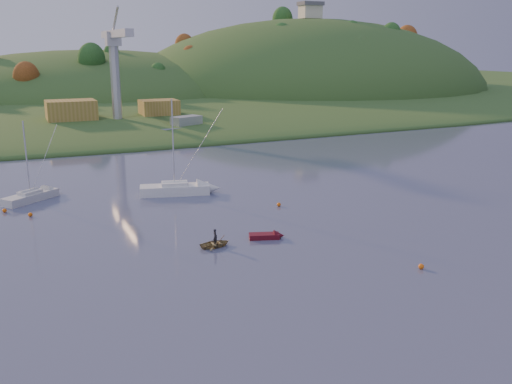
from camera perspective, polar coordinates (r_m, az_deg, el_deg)
name	(u,v)px	position (r m, az deg, el deg)	size (l,w,h in m)	color
far_shore	(61,95)	(247.08, -18.93, 9.16)	(620.00, 220.00, 1.50)	#2B4F1F
shore_slope	(83,111)	(182.73, -16.89, 7.72)	(640.00, 150.00, 7.00)	#2B4F1F
hill_center	(94,98)	(228.46, -15.91, 9.02)	(140.00, 120.00, 36.00)	#2B4F1F
hill_right	(308,94)	(241.82, 5.27, 9.77)	(150.00, 130.00, 60.00)	#2B4F1F
hilltop_house	(310,10)	(241.45, 5.46, 17.70)	(9.00, 7.00, 6.45)	beige
hillside_trees	(75,105)	(202.48, -17.65, 8.27)	(280.00, 50.00, 32.00)	#1A4318
wharf	(129,124)	(141.23, -12.56, 6.69)	(42.00, 16.00, 2.40)	slate
shed_west	(71,111)	(139.81, -17.99, 7.74)	(11.00, 8.00, 4.80)	olive
shed_east	(159,108)	(144.58, -9.67, 8.28)	(9.00, 7.00, 4.00)	olive
dock_crane	(115,56)	(135.96, -13.89, 13.09)	(3.20, 28.00, 20.30)	#B7B7BC
sailboat_near	(30,196)	(78.67, -21.64, -0.37)	(7.26, 6.31, 10.33)	silver
sailboat_far	(175,189)	(77.19, -8.13, 0.35)	(9.57, 4.91, 12.73)	silver
canoe	(215,244)	(56.94, -4.09, -5.18)	(2.20, 3.07, 0.64)	olive
paddler	(215,239)	(56.78, -4.09, -4.73)	(0.58, 0.38, 1.60)	black
red_tender	(271,236)	(59.30, 1.51, -4.41)	(3.87, 2.34, 1.25)	#500B15
work_vessel	(187,128)	(130.19, -6.96, 6.40)	(16.70, 11.05, 4.05)	slate
buoy_0	(421,266)	(53.46, 16.19, -7.16)	(0.50, 0.50, 0.50)	#E55F0C
buoy_1	(279,204)	(70.87, 2.30, -1.26)	(0.50, 0.50, 0.50)	#E55F0C
buoy_2	(5,210)	(74.64, -23.85, -1.70)	(0.50, 0.50, 0.50)	#E55F0C
buoy_3	(30,215)	(71.67, -21.64, -2.11)	(0.50, 0.50, 0.50)	#E55F0C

